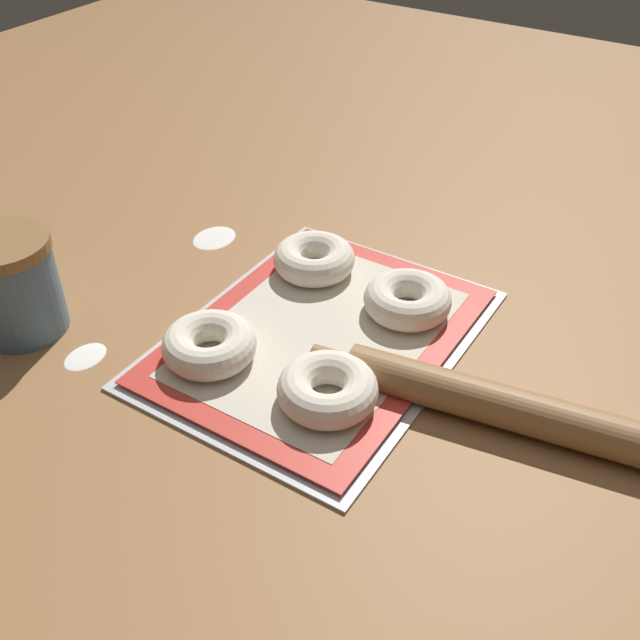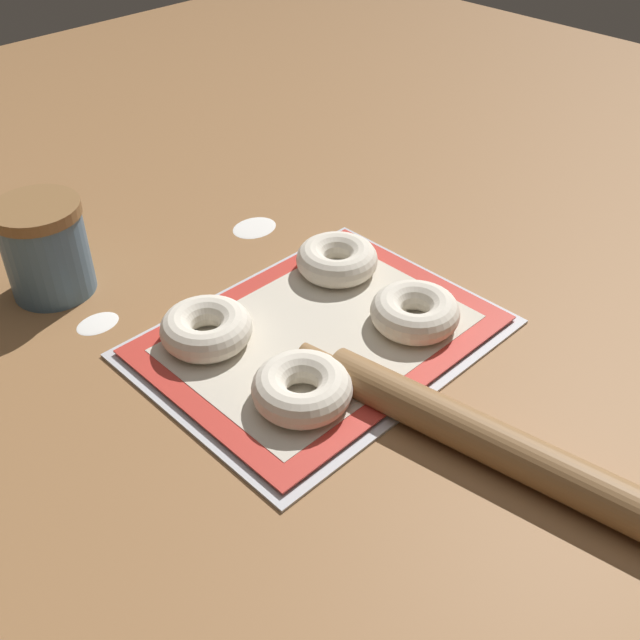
% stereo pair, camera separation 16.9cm
% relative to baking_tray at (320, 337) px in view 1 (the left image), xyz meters
% --- Properties ---
extents(ground_plane, '(2.80, 2.80, 0.00)m').
position_rel_baking_tray_xyz_m(ground_plane, '(0.01, -0.00, -0.00)').
color(ground_plane, olive).
extents(baking_tray, '(0.44, 0.34, 0.01)m').
position_rel_baking_tray_xyz_m(baking_tray, '(0.00, 0.00, 0.00)').
color(baking_tray, silver).
rests_on(baking_tray, ground_plane).
extents(baking_mat, '(0.42, 0.31, 0.00)m').
position_rel_baking_tray_xyz_m(baking_mat, '(0.00, -0.00, 0.01)').
color(baking_mat, red).
rests_on(baking_mat, baking_tray).
extents(bagel_front_left, '(0.12, 0.12, 0.04)m').
position_rel_baking_tray_xyz_m(bagel_front_left, '(-0.10, -0.08, 0.03)').
color(bagel_front_left, silver).
rests_on(bagel_front_left, baking_mat).
extents(bagel_front_right, '(0.12, 0.12, 0.04)m').
position_rel_baking_tray_xyz_m(bagel_front_right, '(0.10, -0.07, 0.03)').
color(bagel_front_right, silver).
rests_on(bagel_front_right, baking_mat).
extents(bagel_back_left, '(0.12, 0.12, 0.04)m').
position_rel_baking_tray_xyz_m(bagel_back_left, '(-0.11, 0.09, 0.03)').
color(bagel_back_left, silver).
rests_on(bagel_back_left, baking_mat).
extents(bagel_back_right, '(0.12, 0.12, 0.04)m').
position_rel_baking_tray_xyz_m(bagel_back_right, '(0.12, 0.08, 0.03)').
color(bagel_back_right, silver).
rests_on(bagel_back_right, baking_mat).
extents(flour_canister, '(0.12, 0.12, 0.13)m').
position_rel_baking_tray_xyz_m(flour_canister, '(-0.19, 0.34, 0.06)').
color(flour_canister, slate).
rests_on(flour_canister, ground_plane).
extents(rolling_pin, '(0.11, 0.48, 0.05)m').
position_rel_baking_tray_xyz_m(rolling_pin, '(-0.01, -0.26, 0.02)').
color(rolling_pin, olive).
rests_on(rolling_pin, ground_plane).
extents(flour_patch_near, '(0.06, 0.04, 0.00)m').
position_rel_baking_tray_xyz_m(flour_patch_near, '(-0.19, 0.23, -0.00)').
color(flour_patch_near, white).
rests_on(flour_patch_near, ground_plane).
extents(flour_patch_far, '(0.07, 0.06, 0.00)m').
position_rel_baking_tray_xyz_m(flour_patch_far, '(0.12, 0.27, -0.00)').
color(flour_patch_far, white).
rests_on(flour_patch_far, ground_plane).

